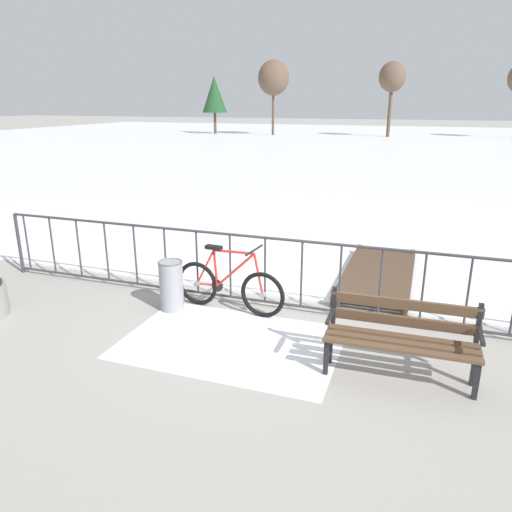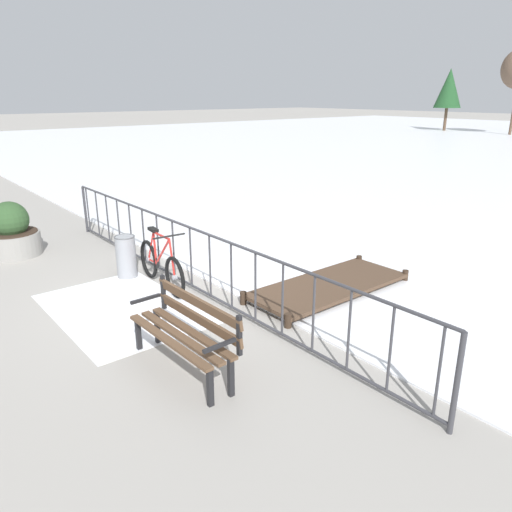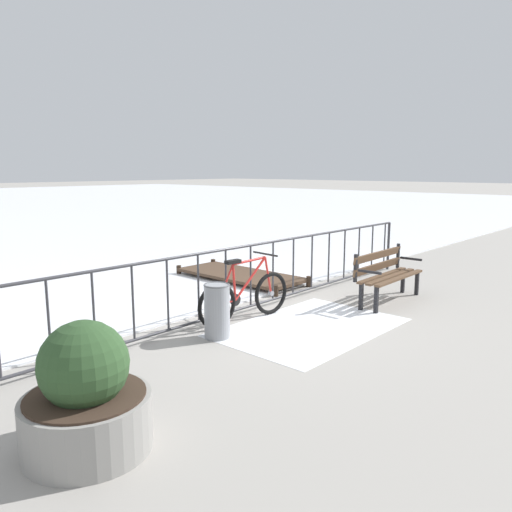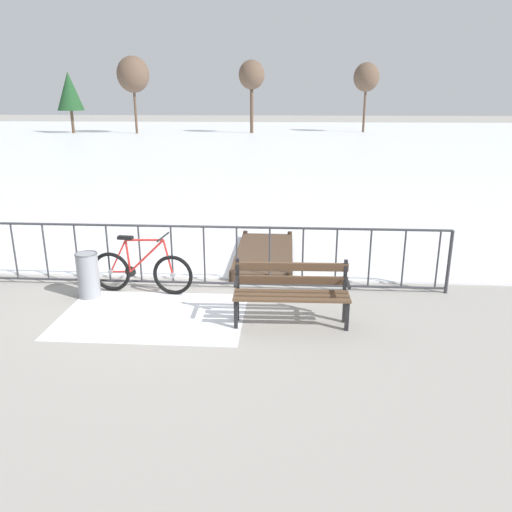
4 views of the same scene
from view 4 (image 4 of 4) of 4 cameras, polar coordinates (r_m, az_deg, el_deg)
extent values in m
plane|color=#9E9991|center=(8.67, -9.26, -3.39)|extent=(160.00, 160.00, 0.00)
cube|color=white|center=(36.46, 0.76, 12.75)|extent=(80.00, 56.00, 0.03)
cube|color=white|center=(7.61, -11.56, -6.57)|extent=(2.68, 1.80, 0.01)
cylinder|color=#38383D|center=(8.36, -9.61, 3.34)|extent=(9.00, 0.04, 0.04)
cylinder|color=#38383D|center=(8.65, -9.28, -2.90)|extent=(9.00, 0.04, 0.04)
cylinder|color=#38383D|center=(8.68, 20.91, -0.67)|extent=(0.06, 0.06, 1.05)
cylinder|color=#38383D|center=(9.47, -25.56, 0.47)|extent=(0.03, 0.03, 0.97)
cylinder|color=#38383D|center=(9.22, -22.63, 0.42)|extent=(0.03, 0.03, 0.97)
cylinder|color=#38383D|center=(9.00, -19.54, 0.36)|extent=(0.03, 0.03, 0.97)
cylinder|color=#38383D|center=(8.80, -16.31, 0.30)|extent=(0.03, 0.03, 0.97)
cylinder|color=#38383D|center=(8.63, -12.94, 0.24)|extent=(0.03, 0.03, 0.97)
cylinder|color=#38383D|center=(8.49, -9.44, 0.17)|extent=(0.03, 0.03, 0.97)
cylinder|color=#38383D|center=(8.39, -5.85, 0.10)|extent=(0.03, 0.03, 0.97)
cylinder|color=#38383D|center=(8.31, -2.17, 0.03)|extent=(0.03, 0.03, 0.97)
cylinder|color=#38383D|center=(8.28, 1.55, -0.05)|extent=(0.03, 0.03, 0.97)
cylinder|color=#38383D|center=(8.28, 5.29, -0.12)|extent=(0.03, 0.03, 0.97)
cylinder|color=#38383D|center=(8.31, 9.01, -0.20)|extent=(0.03, 0.03, 0.97)
cylinder|color=#38383D|center=(8.38, 12.69, -0.27)|extent=(0.03, 0.03, 0.97)
cylinder|color=#38383D|center=(8.48, 16.29, -0.34)|extent=(0.03, 0.03, 0.97)
cylinder|color=#38383D|center=(8.61, 19.80, -0.40)|extent=(0.03, 0.03, 0.97)
torus|color=black|center=(8.60, -16.01, -1.71)|extent=(0.66, 0.12, 0.66)
cylinder|color=gray|center=(8.60, -16.01, -1.71)|extent=(0.08, 0.07, 0.08)
torus|color=black|center=(8.22, -9.35, -2.14)|extent=(0.66, 0.12, 0.66)
cylinder|color=gray|center=(8.22, -9.35, -2.14)|extent=(0.08, 0.07, 0.08)
cylinder|color=red|center=(8.39, -14.22, 0.00)|extent=(0.08, 0.04, 0.53)
cylinder|color=red|center=(8.27, -12.21, 0.00)|extent=(0.61, 0.09, 0.59)
cylinder|color=red|center=(8.20, -12.47, 1.77)|extent=(0.63, 0.10, 0.07)
cylinder|color=red|center=(8.53, -14.99, -1.71)|extent=(0.34, 0.06, 0.05)
cylinder|color=red|center=(8.46, -15.26, -0.01)|extent=(0.32, 0.06, 0.56)
cylinder|color=red|center=(8.15, -9.87, -0.19)|extent=(0.16, 0.05, 0.59)
cube|color=black|center=(8.31, -14.50, 2.01)|extent=(0.25, 0.12, 0.05)
cylinder|color=black|center=(8.07, -10.42, 2.13)|extent=(0.08, 0.52, 0.03)
cylinder|color=black|center=(8.46, -13.95, -1.72)|extent=(0.18, 0.04, 0.18)
cube|color=brown|center=(7.16, 3.96, -4.03)|extent=(1.60, 0.14, 0.04)
cube|color=brown|center=(7.01, 3.99, -4.49)|extent=(1.60, 0.14, 0.04)
cube|color=brown|center=(6.87, 4.03, -4.97)|extent=(1.60, 0.14, 0.04)
cube|color=brown|center=(7.20, 3.97, -2.71)|extent=(1.60, 0.09, 0.12)
cube|color=brown|center=(7.13, 4.00, -1.20)|extent=(1.60, 0.09, 0.12)
cube|color=black|center=(7.04, 10.22, -6.59)|extent=(0.05, 0.06, 0.44)
cube|color=black|center=(7.28, 9.95, -5.75)|extent=(0.05, 0.06, 0.44)
cube|color=black|center=(7.23, 10.02, -2.13)|extent=(0.05, 0.05, 0.45)
cube|color=black|center=(7.00, 10.26, -3.01)|extent=(0.05, 0.40, 0.04)
cube|color=black|center=(7.00, -2.29, -6.48)|extent=(0.05, 0.06, 0.44)
cube|color=black|center=(7.24, -2.12, -5.63)|extent=(0.05, 0.06, 0.44)
cube|color=black|center=(7.18, -2.09, -1.99)|extent=(0.05, 0.05, 0.45)
cube|color=black|center=(6.96, -2.25, -2.88)|extent=(0.05, 0.40, 0.04)
cylinder|color=gray|center=(8.44, -18.38, -2.10)|extent=(0.34, 0.34, 0.72)
torus|color=#545558|center=(8.33, -18.61, 0.24)|extent=(0.35, 0.35, 0.02)
cube|color=#4C3828|center=(9.98, 0.96, 0.38)|extent=(1.10, 2.69, 0.06)
cylinder|color=#35271C|center=(8.76, -2.71, -2.27)|extent=(0.10, 0.10, 0.20)
cylinder|color=#35271C|center=(8.71, 3.78, -2.41)|extent=(0.10, 0.10, 0.20)
cylinder|color=#35271C|center=(11.31, -1.21, 2.34)|extent=(0.10, 0.10, 0.20)
cylinder|color=#35271C|center=(11.27, 3.82, 2.25)|extent=(0.10, 0.10, 0.20)
cylinder|color=brown|center=(47.11, 12.11, 15.87)|extent=(0.20, 0.20, 3.98)
ellipsoid|color=brown|center=(47.12, 12.33, 19.09)|extent=(2.20, 2.20, 2.42)
cylinder|color=brown|center=(45.61, -13.42, 15.75)|extent=(0.20, 0.20, 4.00)
ellipsoid|color=brown|center=(45.63, -13.68, 19.26)|extent=(2.65, 2.65, 2.91)
cylinder|color=brown|center=(45.02, -0.49, 16.28)|extent=(0.28, 0.28, 4.14)
ellipsoid|color=brown|center=(45.04, -0.50, 19.74)|extent=(2.17, 2.17, 2.39)
cylinder|color=brown|center=(47.69, -20.04, 14.76)|extent=(0.24, 0.24, 3.17)
cone|color=#1E4723|center=(47.67, -20.28, 17.02)|extent=(2.23, 2.23, 3.14)
camera|label=1|loc=(1.67, 8.85, 10.94)|focal=33.96mm
camera|label=2|loc=(5.98, 51.85, 10.52)|focal=34.04mm
camera|label=3|loc=(7.99, -65.81, 1.04)|focal=34.89mm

